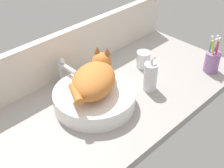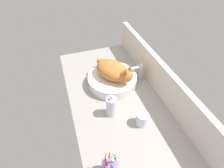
{
  "view_description": "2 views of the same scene",
  "coord_description": "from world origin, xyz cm",
  "views": [
    {
      "loc": [
        -80.58,
        -77.04,
        85.82
      ],
      "look_at": [
        -5.09,
        -1.19,
        8.28
      ],
      "focal_mm": 50.0,
      "sensor_mm": 36.0,
      "label": 1
    },
    {
      "loc": [
        75.63,
        -28.54,
        87.71
      ],
      "look_at": [
        -5.12,
        -1.49,
        7.4
      ],
      "focal_mm": 28.0,
      "sensor_mm": 36.0,
      "label": 2
    }
  ],
  "objects": [
    {
      "name": "ground_plane",
      "position": [
        0.0,
        0.0,
        -2.0
      ],
      "size": [
        123.73,
        62.26,
        4.0
      ],
      "primitive_type": "cube",
      "color": "#9E9993"
    },
    {
      "name": "backsplash_panel",
      "position": [
        0.0,
        29.33,
        11.19
      ],
      "size": [
        123.73,
        3.6,
        22.38
      ],
      "primitive_type": "cube",
      "color": "silver",
      "rests_on": "ground_plane"
    },
    {
      "name": "sink_basin",
      "position": [
        -13.04,
        1.36,
        3.63
      ],
      "size": [
        34.84,
        34.84,
        7.26
      ],
      "primitive_type": "cylinder",
      "color": "white",
      "rests_on": "ground_plane"
    },
    {
      "name": "cat",
      "position": [
        -11.91,
        2.12,
        13.02
      ],
      "size": [
        30.17,
        27.36,
        14.0
      ],
      "color": "#CC7533",
      "rests_on": "sink_basin"
    },
    {
      "name": "faucet",
      "position": [
        -12.52,
        22.15,
        7.3
      ],
      "size": [
        3.6,
        11.82,
        13.6
      ],
      "color": "silver",
      "rests_on": "ground_plane"
    },
    {
      "name": "soap_dispenser",
      "position": [
        12.5,
        -7.87,
        6.76
      ],
      "size": [
        6.23,
        6.23,
        16.61
      ],
      "color": "silver",
      "rests_on": "ground_plane"
    },
    {
      "name": "toothbrush_cup",
      "position": [
        45.73,
        -19.48,
        5.67
      ],
      "size": [
        7.23,
        7.23,
        18.71
      ],
      "color": "#996BA8",
      "rests_on": "ground_plane"
    },
    {
      "name": "water_glass",
      "position": [
        24.96,
        6.73,
        3.55
      ],
      "size": [
        7.03,
        7.03,
        8.27
      ],
      "color": "white",
      "rests_on": "ground_plane"
    }
  ]
}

